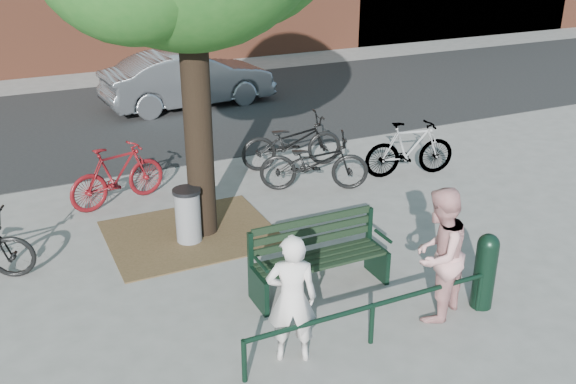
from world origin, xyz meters
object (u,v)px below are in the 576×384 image
person_right (438,255)px  bollard (485,268)px  litter_bin (188,215)px  person_left (292,299)px  parked_car (188,79)px  bicycle_c (314,162)px  park_bench (318,254)px

person_right → bollard: person_right is taller
bollard → litter_bin: bearing=130.5°
person_left → person_right: person_right is taller
litter_bin → parked_car: parked_car is taller
bollard → parked_car: parked_car is taller
person_right → bicycle_c: size_ratio=0.87×
park_bench → person_left: bearing=-128.6°
person_right → parked_car: 10.07m
person_left → bollard: size_ratio=1.51×
litter_bin → park_bench: bearing=-60.5°
person_right → person_left: bearing=-28.3°
person_right → bollard: (0.65, -0.09, -0.29)m
park_bench → bollard: bearing=-37.3°
person_left → bicycle_c: person_left is taller
person_right → bicycle_c: person_right is taller
park_bench → bollard: (1.60, -1.22, 0.04)m
person_left → bicycle_c: size_ratio=0.78×
person_left → person_right: (1.85, 0.00, 0.08)m
person_left → person_right: 1.85m
person_right → parked_car: person_right is taller
park_bench → parked_car: bearing=82.9°
bollard → parked_car: 10.17m
bollard → person_left: bearing=177.9°
park_bench → bollard: size_ratio=1.80×
person_right → bicycle_c: (0.50, 4.01, -0.32)m
litter_bin → bicycle_c: bicycle_c is taller
person_left → bicycle_c: bearing=-96.9°
bollard → bicycle_c: size_ratio=0.52×
person_left → bollard: bearing=-158.7°
park_bench → litter_bin: 2.21m
litter_bin → bollard: bearing=-49.5°
bollard → bicycle_c: bicycle_c is taller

